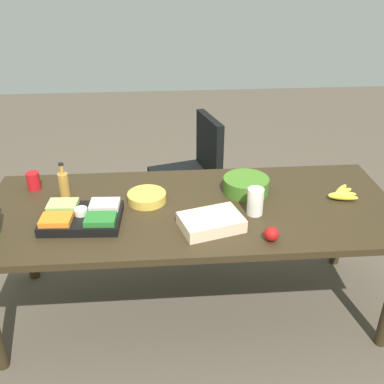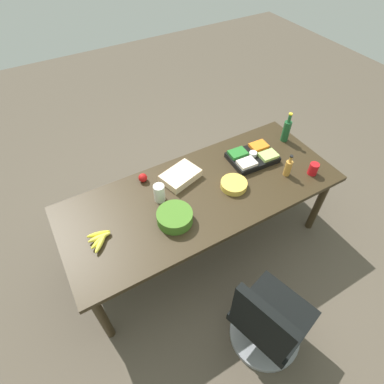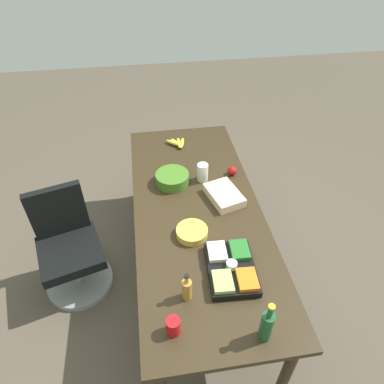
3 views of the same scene
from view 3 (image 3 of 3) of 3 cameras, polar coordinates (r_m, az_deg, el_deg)
ground_plane at (r=3.27m, az=0.75°, el=-12.44°), size 10.00×10.00×0.00m
conference_table at (r=2.74m, az=0.87°, el=-3.82°), size 2.37×0.97×0.76m
office_chair at (r=3.10m, az=-19.06°, el=-9.34°), size 0.60×0.59×0.91m
mayo_jar at (r=2.91m, az=1.74°, el=3.22°), size 0.10×0.10×0.16m
banana_bunch at (r=3.38m, az=-2.39°, el=7.97°), size 0.18×0.19×0.04m
sheet_cake at (r=2.77m, az=5.22°, el=-0.50°), size 0.37×0.30×0.07m
salad_bowl at (r=2.90m, az=-3.22°, el=2.21°), size 0.31×0.31×0.09m
veggie_tray at (r=2.29m, az=6.40°, el=-12.13°), size 0.44×0.32×0.09m
wine_bottle at (r=2.02m, az=12.03°, el=-20.42°), size 0.09×0.09×0.30m
dressing_bottle at (r=2.14m, az=-0.85°, el=-15.46°), size 0.06×0.06×0.22m
chip_bowl at (r=2.49m, az=-0.01°, el=-6.54°), size 0.26×0.26×0.05m
red_solo_cup at (r=2.05m, az=-3.06°, el=-20.94°), size 0.09×0.09×0.11m
apple_red at (r=3.02m, az=6.55°, el=3.44°), size 0.08×0.08×0.08m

